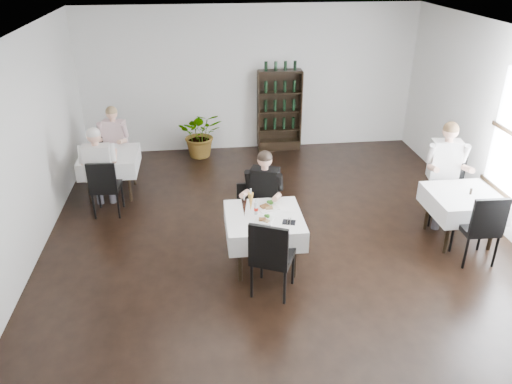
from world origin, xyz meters
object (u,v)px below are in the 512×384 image
Objects in this scene: main_table at (264,225)px; potted_tree at (201,134)px; diner_main at (263,192)px; wine_shelf at (279,111)px.

main_table is 4.16m from potted_tree.
potted_tree is at bearing 100.85° from main_table.
main_table is 0.61m from diner_main.
wine_shelf is 1.70× the size of main_table.
wine_shelf reaches higher than main_table.
diner_main is at bearing -102.54° from wine_shelf.
potted_tree is at bearing -172.34° from wine_shelf.
wine_shelf is 4.41m from main_table.
diner_main reaches higher than potted_tree.
potted_tree reaches higher than main_table.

